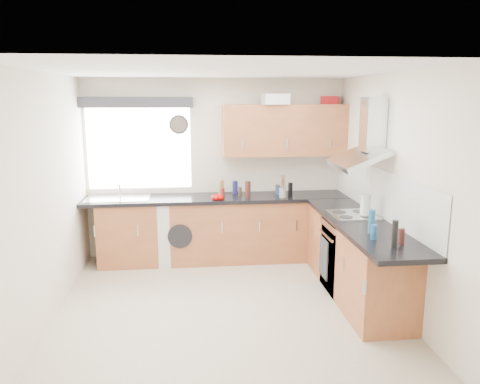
{
  "coord_description": "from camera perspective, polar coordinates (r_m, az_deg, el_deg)",
  "views": [
    {
      "loc": [
        -0.34,
        -4.76,
        2.25
      ],
      "look_at": [
        0.25,
        0.85,
        1.1
      ],
      "focal_mm": 35.0,
      "sensor_mm": 36.0,
      "label": 1
    }
  ],
  "objects": [
    {
      "name": "bottle_3",
      "position": [
        4.44,
        18.34,
        -4.92
      ],
      "size": [
        0.06,
        0.06,
        0.26
      ],
      "primitive_type": "cylinder",
      "color": "black",
      "rests_on": "worktop_right"
    },
    {
      "name": "wall_clock",
      "position": [
        6.55,
        -7.48,
        8.15
      ],
      "size": [
        0.27,
        0.04,
        0.27
      ],
      "primitive_type": "cylinder",
      "rotation": [
        1.57,
        0.0,
        0.0
      ],
      "color": "#2B2B30",
      "rests_on": "wall_back"
    },
    {
      "name": "jar_1",
      "position": [
        6.5,
        -2.33,
        0.54
      ],
      "size": [
        0.07,
        0.07,
        0.2
      ],
      "primitive_type": "cylinder",
      "color": "olive",
      "rests_on": "worktop_back"
    },
    {
      "name": "hob_plate",
      "position": [
        5.55,
        13.58,
        -2.71
      ],
      "size": [
        0.52,
        0.52,
        0.01
      ],
      "primitive_type": "cube",
      "color": "silver",
      "rests_on": "worktop_right"
    },
    {
      "name": "wall_right",
      "position": [
        5.31,
        17.87,
        0.11
      ],
      "size": [
        0.02,
        3.6,
        2.5
      ],
      "primitive_type": "cube",
      "color": "silver",
      "rests_on": "ground_plane"
    },
    {
      "name": "splashback",
      "position": [
        5.59,
        16.51,
        0.01
      ],
      "size": [
        0.01,
        3.0,
        0.54
      ],
      "primitive_type": "cube",
      "color": "white",
      "rests_on": "wall_right"
    },
    {
      "name": "worktop_right",
      "position": [
        5.28,
        14.64,
        -3.84
      ],
      "size": [
        0.62,
        2.42,
        0.05
      ],
      "primitive_type": "cube",
      "color": "black",
      "rests_on": "base_cab_right"
    },
    {
      "name": "wall_back",
      "position": [
        6.64,
        -3.01,
        2.85
      ],
      "size": [
        3.6,
        0.02,
        2.5
      ],
      "primitive_type": "cube",
      "color": "silver",
      "rests_on": "ground_plane"
    },
    {
      "name": "kitchen_roll",
      "position": [
        5.5,
        15.05,
        -1.62
      ],
      "size": [
        0.13,
        0.13,
        0.25
      ],
      "primitive_type": "cylinder",
      "rotation": [
        0.0,
        0.0,
        -0.17
      ],
      "color": "silver",
      "rests_on": "worktop_right"
    },
    {
      "name": "tomato_cluster",
      "position": [
        6.21,
        -2.76,
        -0.64
      ],
      "size": [
        0.17,
        0.17,
        0.07
      ],
      "primitive_type": null,
      "rotation": [
        0.0,
        0.0,
        -0.21
      ],
      "color": "#BF0303",
      "rests_on": "worktop_back"
    },
    {
      "name": "storage_box",
      "position": [
        6.76,
        10.86,
        10.95
      ],
      "size": [
        0.28,
        0.24,
        0.11
      ],
      "primitive_type": "cube",
      "rotation": [
        0.0,
        0.0,
        -0.21
      ],
      "color": "#B3171A",
      "rests_on": "upper_cabinets"
    },
    {
      "name": "jar_4",
      "position": [
        6.62,
        4.6,
        0.35
      ],
      "size": [
        0.06,
        0.06,
        0.12
      ],
      "primitive_type": "cylinder",
      "color": "#35291D",
      "rests_on": "worktop_back"
    },
    {
      "name": "wall_left",
      "position": [
        5.08,
        -22.58,
        -0.74
      ],
      "size": [
        0.02,
        3.6,
        2.5
      ],
      "primitive_type": "cube",
      "color": "silver",
      "rests_on": "ground_plane"
    },
    {
      "name": "jar_5",
      "position": [
        6.54,
        4.74,
        0.16
      ],
      "size": [
        0.07,
        0.07,
        0.11
      ],
      "primitive_type": "cylinder",
      "color": "navy",
      "rests_on": "worktop_back"
    },
    {
      "name": "ground_plane",
      "position": [
        5.28,
        -1.78,
        -13.73
      ],
      "size": [
        3.6,
        3.6,
        0.0
      ],
      "primitive_type": "plane",
      "color": "beige"
    },
    {
      "name": "jar_6",
      "position": [
        6.31,
        0.96,
        0.32
      ],
      "size": [
        0.07,
        0.07,
        0.23
      ],
      "primitive_type": "cylinder",
      "color": "#3C1A15",
      "rests_on": "worktop_back"
    },
    {
      "name": "wall_front",
      "position": [
        3.14,
        0.56,
        -7.05
      ],
      "size": [
        3.6,
        0.02,
        2.5
      ],
      "primitive_type": "cube",
      "color": "silver",
      "rests_on": "ground_plane"
    },
    {
      "name": "base_cab_right",
      "position": [
        5.55,
        13.96,
        -7.96
      ],
      "size": [
        0.58,
        2.1,
        0.86
      ],
      "primitive_type": "cube",
      "color": "brown",
      "rests_on": "ground_plane"
    },
    {
      "name": "upper_cabinets",
      "position": [
        6.53,
        5.45,
        7.52
      ],
      "size": [
        1.7,
        0.35,
        0.7
      ],
      "primitive_type": "cube",
      "color": "brown",
      "rests_on": "wall_back"
    },
    {
      "name": "washing_machine",
      "position": [
        6.54,
        -7.28,
        -4.6
      ],
      "size": [
        0.64,
        0.62,
        0.89
      ],
      "primitive_type": "cube",
      "rotation": [
        0.0,
        0.0,
        0.05
      ],
      "color": "silver",
      "rests_on": "ground_plane"
    },
    {
      "name": "extractor_hood",
      "position": [
        5.44,
        15.0,
        6.07
      ],
      "size": [
        0.52,
        0.78,
        0.66
      ],
      "primitive_type": null,
      "color": "silver",
      "rests_on": "wall_right"
    },
    {
      "name": "jar_3",
      "position": [
        6.44,
        -2.08,
        -0.01
      ],
      "size": [
        0.05,
        0.05,
        0.11
      ],
      "primitive_type": "cylinder",
      "color": "maroon",
      "rests_on": "worktop_back"
    },
    {
      "name": "oven",
      "position": [
        5.69,
        13.34,
        -7.52
      ],
      "size": [
        0.56,
        0.58,
        0.85
      ],
      "primitive_type": "cube",
      "color": "black",
      "rests_on": "ground_plane"
    },
    {
      "name": "jar_0",
      "position": [
        6.44,
        6.16,
        0.3
      ],
      "size": [
        0.06,
        0.06,
        0.19
      ],
      "primitive_type": "cylinder",
      "color": "black",
      "rests_on": "worktop_back"
    },
    {
      "name": "bottle_1",
      "position": [
        4.67,
        16.0,
        -4.71
      ],
      "size": [
        0.06,
        0.06,
        0.14
      ],
      "primitive_type": "cylinder",
      "color": "#1D528D",
      "rests_on": "worktop_right"
    },
    {
      "name": "sink",
      "position": [
        6.47,
        -14.69,
        -0.45
      ],
      "size": [
        0.84,
        0.46,
        0.1
      ],
      "primitive_type": null,
      "color": "silver",
      "rests_on": "worktop_back"
    },
    {
      "name": "base_cab_back",
      "position": [
        6.53,
        -3.68,
        -4.68
      ],
      "size": [
        3.0,
        0.58,
        0.86
      ],
      "primitive_type": "cube",
      "color": "brown",
      "rests_on": "ground_plane"
    },
    {
      "name": "window",
      "position": [
        6.62,
        -12.18,
        5.2
      ],
      "size": [
        1.4,
        0.02,
        1.1
      ],
      "primitive_type": "cube",
      "color": "silver",
      "rests_on": "wall_back"
    },
    {
      "name": "bottle_0",
      "position": [
        4.85,
        15.75,
        -3.48
      ],
      "size": [
        0.07,
        0.07,
        0.24
      ],
      "primitive_type": "cylinder",
      "color": "#1C5A87",
      "rests_on": "worktop_right"
    },
    {
      "name": "worktop_back",
      "position": [
        6.42,
        -2.83,
        -0.77
      ],
      "size": [
        3.6,
        0.62,
        0.05
      ],
      "primitive_type": "cube",
      "color": "black",
      "rests_on": "base_cab_back"
    },
    {
      "name": "bottle_2",
      "position": [
        4.6,
        19.1,
        -5.12
      ],
      "size": [
        0.05,
        0.05,
        0.15
      ],
      "primitive_type": "cylinder",
      "color": "#461D19",
      "rests_on": "worktop_right"
    },
    {
      "name": "window_blind",
      "position": [
        6.5,
        -12.5,
        10.64
      ],
      "size": [
        1.5,
        0.18,
        0.14
      ],
      "primitive_type": "cube",
      "color": "#2B2B30",
      "rests_on": "wall_back"
    },
    {
      "name": "ceiling",
      "position": [
        4.78,
        -1.97,
        14.51
      ],
      "size": [
        3.6,
        3.6,
        0.02
      ],
      "primitive_type": "cube",
      "color": "white",
      "rests_on": "wall_back"
    },
    {
      "name": "casserole",
      "position": [
        6.38,
        4.33,
        11.23
      ],
      "size": [
        0.37,
        0.29,
        0.14
      ],
      "primitive_type": "cube",
      "rotation": [
        0.0,
        0.0,
        0.13
      ],
      "color": "silver",
      "rests_on": "upper_cabinets"
    },
    {
      "name": "jar_7",
      "position": [
        6.44,
        0.0,
        0.06
      ],
      "size": [
        0.05,
        0.05,
        0.12
      ],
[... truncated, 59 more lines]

